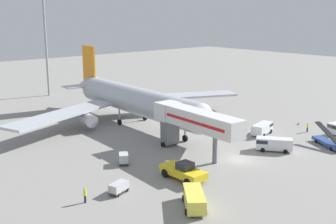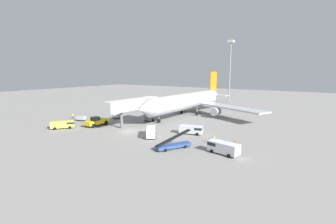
{
  "view_description": "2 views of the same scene",
  "coord_description": "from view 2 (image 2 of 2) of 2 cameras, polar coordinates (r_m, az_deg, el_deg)",
  "views": [
    {
      "loc": [
        -46.88,
        -38.11,
        21.26
      ],
      "look_at": [
        0.89,
        17.02,
        4.11
      ],
      "focal_mm": 45.71,
      "sensor_mm": 36.0,
      "label": 1
    },
    {
      "loc": [
        39.35,
        -42.13,
        14.31
      ],
      "look_at": [
        1.42,
        15.0,
        2.75
      ],
      "focal_mm": 26.15,
      "sensor_mm": 36.0,
      "label": 2
    }
  ],
  "objects": [
    {
      "name": "ground_plane",
      "position": [
        59.4,
        -9.22,
        -4.5
      ],
      "size": [
        300.0,
        300.0,
        0.0
      ],
      "primitive_type": "plane",
      "color": "gray"
    },
    {
      "name": "airplane_at_gate",
      "position": [
        79.94,
        4.73,
        2.55
      ],
      "size": [
        51.85,
        46.41,
        13.96
      ],
      "color": "#B7BCC6",
      "rests_on": "ground"
    },
    {
      "name": "jet_bridge",
      "position": [
        65.44,
        -7.56,
        1.57
      ],
      "size": [
        4.23,
        17.22,
        7.12
      ],
      "color": "silver",
      "rests_on": "ground"
    },
    {
      "name": "pushback_tug",
      "position": [
        67.11,
        -16.37,
        -2.15
      ],
      "size": [
        2.95,
        6.54,
        2.44
      ],
      "color": "yellow",
      "rests_on": "ground"
    },
    {
      "name": "belt_loader_truck",
      "position": [
        45.79,
        1.27,
        -7.63
      ],
      "size": [
        4.76,
        6.99,
        3.3
      ],
      "color": "#2D4C8E",
      "rests_on": "ground"
    },
    {
      "name": "service_van_far_center",
      "position": [
        56.24,
        5.56,
        -4.04
      ],
      "size": [
        5.58,
        3.21,
        1.93
      ],
      "color": "silver",
      "rests_on": "ground"
    },
    {
      "name": "service_van_rear_left",
      "position": [
        54.03,
        -3.98,
        -4.5
      ],
      "size": [
        4.86,
        5.6,
        2.08
      ],
      "color": "silver",
      "rests_on": "ground"
    },
    {
      "name": "service_van_near_right",
      "position": [
        44.0,
        12.65,
        -8.0
      ],
      "size": [
        5.8,
        3.15,
        2.09
      ],
      "color": "white",
      "rests_on": "ground"
    },
    {
      "name": "service_van_mid_left",
      "position": [
        66.9,
        -23.23,
        -2.63
      ],
      "size": [
        5.02,
        5.63,
        1.84
      ],
      "color": "#E5DB4C",
      "rests_on": "ground"
    },
    {
      "name": "baggage_cart_near_left",
      "position": [
        75.16,
        -19.58,
        -1.38
      ],
      "size": [
        2.81,
        2.0,
        1.34
      ],
      "color": "#38383D",
      "rests_on": "ground"
    },
    {
      "name": "baggage_cart_mid_right",
      "position": [
        75.47,
        -11.96,
        -0.9
      ],
      "size": [
        2.2,
        2.41,
        1.58
      ],
      "color": "#38383D",
      "rests_on": "ground"
    },
    {
      "name": "ground_crew_worker_foreground",
      "position": [
        49.36,
        10.56,
        -6.3
      ],
      "size": [
        0.44,
        0.44,
        1.78
      ],
      "color": "#1E2333",
      "rests_on": "ground"
    },
    {
      "name": "ground_crew_worker_midground",
      "position": [
        78.85,
        -21.3,
        -0.84
      ],
      "size": [
        0.4,
        0.4,
        1.8
      ],
      "color": "#1E2333",
      "rests_on": "ground"
    },
    {
      "name": "safety_cone_alpha",
      "position": [
        51.99,
        15.55,
        -6.41
      ],
      "size": [
        0.41,
        0.41,
        0.63
      ],
      "color": "black",
      "rests_on": "ground"
    },
    {
      "name": "apron_light_mast",
      "position": [
        113.66,
        14.32,
        11.6
      ],
      "size": [
        2.4,
        2.4,
        27.56
      ],
      "color": "#93969B",
      "rests_on": "ground"
    }
  ]
}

